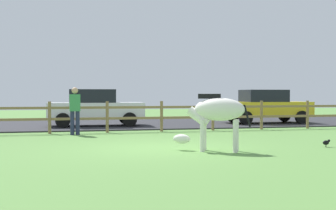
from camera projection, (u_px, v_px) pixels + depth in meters
name	position (u px, v px, depth m)	size (l,w,h in m)	color
ground_plane	(157.00, 148.00, 11.60)	(60.00, 60.00, 0.00)	#5B8C42
parking_asphalt	(115.00, 124.00, 20.64)	(28.00, 7.40, 0.05)	#2D2D33
paddock_fence	(107.00, 115.00, 16.26)	(20.51, 0.11, 1.15)	olive
zebra	(216.00, 114.00, 10.88)	(1.76, 1.15, 1.41)	white
crow_on_grass	(326.00, 142.00, 11.77)	(0.21, 0.10, 0.20)	black
parked_car_yellow	(266.00, 106.00, 20.87)	(4.05, 1.97, 1.56)	yellow
parked_car_white	(95.00, 107.00, 18.99)	(4.06, 2.01, 1.56)	white
visitor_near_fence	(75.00, 109.00, 15.29)	(0.36, 0.22, 1.64)	#232847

